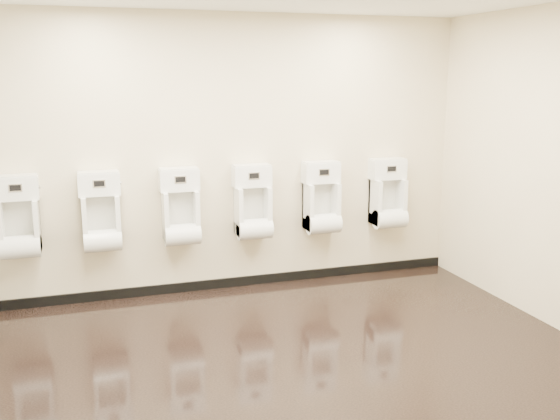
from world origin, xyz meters
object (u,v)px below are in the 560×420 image
Objects in this scene: urinal_3 at (253,208)px; urinal_4 at (322,203)px; urinal_5 at (388,199)px; urinal_1 at (101,218)px; urinal_2 at (181,212)px; urinal_0 at (19,223)px.

urinal_4 is at bearing 0.00° from urinal_3.
urinal_1 is at bearing 180.00° from urinal_5.
urinal_2 is (0.76, 0.00, 0.00)m from urinal_1.
urinal_0 is at bearing 180.00° from urinal_4.
urinal_3 is at bearing 180.00° from urinal_5.
urinal_1 is 1.00× the size of urinal_4.
urinal_3 is 1.53m from urinal_5.
urinal_3 is 1.00× the size of urinal_5.
urinal_1 is 1.00× the size of urinal_2.
urinal_4 is (2.25, 0.00, 0.00)m from urinal_1.
urinal_3 is (1.50, 0.00, 0.00)m from urinal_1.
urinal_0 and urinal_3 have the same top height.
urinal_5 is at bearing 0.00° from urinal_2.
urinal_3 is (2.22, 0.00, 0.00)m from urinal_0.
urinal_3 is at bearing 180.00° from urinal_4.
urinal_2 is 2.27m from urinal_5.
urinal_4 is (2.97, 0.00, 0.00)m from urinal_0.
urinal_4 is 0.78m from urinal_5.
urinal_2 and urinal_4 have the same top height.
urinal_2 is 1.00× the size of urinal_3.
urinal_0 is at bearing 180.00° from urinal_3.
urinal_1 and urinal_5 have the same top height.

